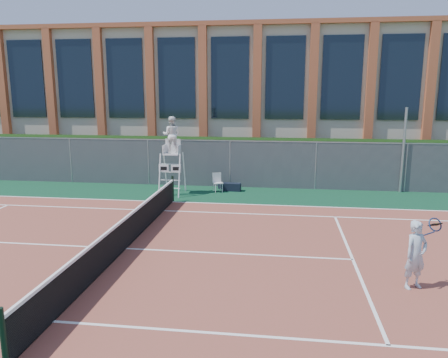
# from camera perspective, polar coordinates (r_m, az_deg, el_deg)

# --- Properties ---
(ground) EXTENTS (120.00, 120.00, 0.00)m
(ground) POSITION_cam_1_polar(r_m,az_deg,el_deg) (13.12, -12.72, -8.98)
(ground) COLOR #233814
(apron) EXTENTS (36.00, 20.00, 0.01)m
(apron) POSITION_cam_1_polar(r_m,az_deg,el_deg) (14.00, -11.31, -7.58)
(apron) COLOR #0C3522
(apron) RESTS_ON ground
(tennis_court) EXTENTS (23.77, 10.97, 0.02)m
(tennis_court) POSITION_cam_1_polar(r_m,az_deg,el_deg) (13.11, -12.73, -8.90)
(tennis_court) COLOR brown
(tennis_court) RESTS_ON apron
(tennis_net) EXTENTS (0.10, 11.30, 1.10)m
(tennis_net) POSITION_cam_1_polar(r_m,az_deg,el_deg) (12.94, -12.83, -6.75)
(tennis_net) COLOR black
(tennis_net) RESTS_ON ground
(fence) EXTENTS (40.00, 0.06, 2.20)m
(fence) POSITION_cam_1_polar(r_m,az_deg,el_deg) (21.05, -4.63, 2.05)
(fence) COLOR #595E60
(fence) RESTS_ON ground
(hedge) EXTENTS (40.00, 1.40, 2.20)m
(hedge) POSITION_cam_1_polar(r_m,az_deg,el_deg) (22.21, -3.98, 2.55)
(hedge) COLOR black
(hedge) RESTS_ON ground
(building) EXTENTS (45.00, 10.60, 8.22)m
(building) POSITION_cam_1_polar(r_m,az_deg,el_deg) (29.78, -0.97, 10.70)
(building) COLOR beige
(building) RESTS_ON ground
(steel_pole) EXTENTS (0.12, 0.12, 3.82)m
(steel_pole) POSITION_cam_1_polar(r_m,az_deg,el_deg) (21.07, 22.37, 3.47)
(steel_pole) COLOR #9EA0A5
(steel_pole) RESTS_ON ground
(umpire_chair) EXTENTS (0.97, 1.49, 3.48)m
(umpire_chair) POSITION_cam_1_polar(r_m,az_deg,el_deg) (19.25, -6.86, 5.46)
(umpire_chair) COLOR white
(umpire_chair) RESTS_ON ground
(plastic_chair) EXTENTS (0.53, 0.53, 0.85)m
(plastic_chair) POSITION_cam_1_polar(r_m,az_deg,el_deg) (19.84, -0.86, -0.23)
(plastic_chair) COLOR silver
(plastic_chair) RESTS_ON apron
(sports_bag_near) EXTENTS (0.87, 0.40, 0.36)m
(sports_bag_near) POSITION_cam_1_polar(r_m,az_deg,el_deg) (20.03, 0.99, -1.04)
(sports_bag_near) COLOR black
(sports_bag_near) RESTS_ON apron
(sports_bag_far) EXTENTS (0.73, 0.53, 0.27)m
(sports_bag_far) POSITION_cam_1_polar(r_m,az_deg,el_deg) (20.40, 0.23, -0.94)
(sports_bag_far) COLOR black
(sports_bag_far) RESTS_ON apron
(tennis_player) EXTENTS (0.97, 0.74, 1.63)m
(tennis_player) POSITION_cam_1_polar(r_m,az_deg,el_deg) (11.03, 23.78, -9.02)
(tennis_player) COLOR #ADBFD0
(tennis_player) RESTS_ON tennis_court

